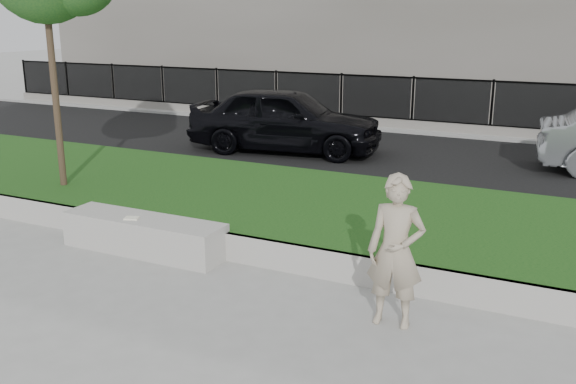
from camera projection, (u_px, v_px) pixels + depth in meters
The scene contains 10 objects.
ground at pixel (193, 289), 7.97m from camera, with size 90.00×90.00×0.00m, color gray.
grass_bank at pixel (297, 210), 10.51m from camera, with size 34.00×4.00×0.40m, color #0E3810.
grass_kerb at pixel (235, 248), 8.81m from camera, with size 34.00×0.08×0.40m, color #ABA9A0.
street at pixel (395, 157), 15.31m from camera, with size 34.00×7.00×0.04m, color black.
far_pavement at pixel (440, 127), 19.19m from camera, with size 34.00×3.00×0.12m, color gray.
iron_fence at pixel (433, 115), 18.20m from camera, with size 32.00×0.30×1.50m.
stone_bench at pixel (144, 235), 9.18m from camera, with size 2.49×0.62×0.51m, color #ABA9A0.
man at pixel (396, 251), 6.87m from camera, with size 0.62×0.41×1.69m, color tan.
book at pixel (132, 218), 9.06m from camera, with size 0.19×0.14×0.02m, color white.
car_dark at pixel (285, 119), 15.60m from camera, with size 1.88×4.69×1.60m, color black.
Camera 1 is at (4.31, -6.08, 3.30)m, focal length 40.00 mm.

